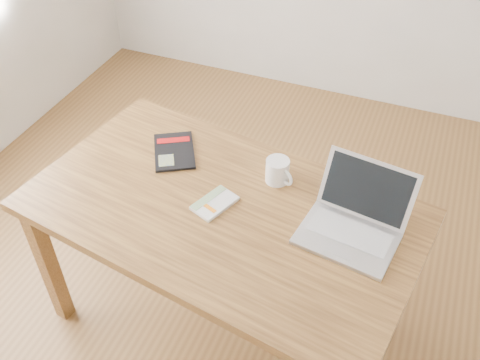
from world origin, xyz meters
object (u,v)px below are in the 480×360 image
at_px(desk, 222,223).
at_px(black_guidebook, 174,151).
at_px(coffee_mug, 278,171).
at_px(white_guidebook, 215,203).
at_px(laptop, 354,220).

height_order(desk, black_guidebook, black_guidebook).
bearing_deg(coffee_mug, white_guidebook, -98.15).
relative_size(black_guidebook, coffee_mug, 2.36).
bearing_deg(laptop, desk, -163.82).
height_order(black_guidebook, coffee_mug, coffee_mug).
xyz_separation_m(desk, black_guidebook, (-0.31, 0.22, 0.10)).
bearing_deg(coffee_mug, black_guidebook, -149.95).
bearing_deg(laptop, coffee_mug, 164.34).
distance_m(white_guidebook, black_guidebook, 0.36).
relative_size(white_guidebook, laptop, 0.51).
relative_size(white_guidebook, coffee_mug, 1.56).
height_order(desk, white_guidebook, white_guidebook).
relative_size(laptop, coffee_mug, 3.05).
distance_m(desk, laptop, 0.51).
bearing_deg(laptop, white_guidebook, -164.17).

